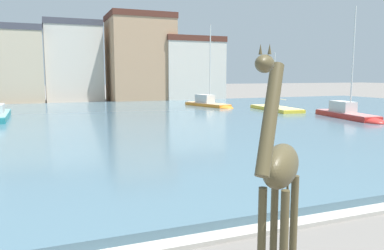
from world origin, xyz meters
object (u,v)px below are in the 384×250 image
(giraffe_statue, at_px, (279,172))
(sailboat_orange, at_px, (210,105))
(sailboat_yellow, at_px, (272,110))
(sailboat_red, at_px, (350,116))

(giraffe_statue, bearing_deg, sailboat_orange, 67.70)
(giraffe_statue, relative_size, sailboat_yellow, 0.52)
(sailboat_red, bearing_deg, sailboat_orange, 111.20)
(giraffe_statue, height_order, sailboat_yellow, sailboat_yellow)
(sailboat_yellow, height_order, sailboat_red, sailboat_red)
(giraffe_statue, distance_m, sailboat_orange, 36.36)
(giraffe_statue, height_order, sailboat_red, sailboat_red)
(giraffe_statue, bearing_deg, sailboat_red, 43.27)
(giraffe_statue, relative_size, sailboat_red, 0.46)
(sailboat_yellow, distance_m, sailboat_red, 9.27)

